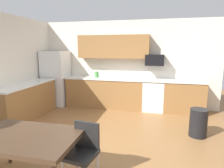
# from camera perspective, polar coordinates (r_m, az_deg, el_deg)

# --- Properties ---
(ground_plane) EXTENTS (12.00, 12.00, 0.00)m
(ground_plane) POSITION_cam_1_polar(r_m,az_deg,el_deg) (4.09, -3.36, -16.51)
(ground_plane) COLOR olive
(wall_back) EXTENTS (5.80, 0.10, 2.70)m
(wall_back) POSITION_cam_1_polar(r_m,az_deg,el_deg) (6.25, 3.49, 5.87)
(wall_back) COLOR silver
(wall_back) RESTS_ON ground
(cabinet_run_back) EXTENTS (2.41, 0.60, 0.90)m
(cabinet_run_back) POSITION_cam_1_polar(r_m,az_deg,el_deg) (6.16, -2.14, -2.66)
(cabinet_run_back) COLOR olive
(cabinet_run_back) RESTS_ON ground
(cabinet_run_back_right) EXTENTS (1.14, 0.60, 0.90)m
(cabinet_run_back_right) POSITION_cam_1_polar(r_m,az_deg,el_deg) (6.00, 20.33, -3.69)
(cabinet_run_back_right) COLOR olive
(cabinet_run_back_right) RESTS_ON ground
(cabinet_run_left) EXTENTS (0.60, 2.00, 0.90)m
(cabinet_run_left) POSITION_cam_1_polar(r_m,az_deg,el_deg) (5.62, -24.07, -4.89)
(cabinet_run_left) COLOR olive
(cabinet_run_left) RESTS_ON ground
(countertop_back) EXTENTS (4.80, 0.64, 0.04)m
(countertop_back) POSITION_cam_1_polar(r_m,az_deg,el_deg) (5.95, 2.87, 1.47)
(countertop_back) COLOR silver
(countertop_back) RESTS_ON cabinet_run_back
(countertop_left) EXTENTS (0.64, 2.00, 0.04)m
(countertop_left) POSITION_cam_1_polar(r_m,az_deg,el_deg) (5.52, -24.43, -0.18)
(countertop_left) COLOR silver
(countertop_left) RESTS_ON cabinet_run_left
(upper_cabinets_back) EXTENTS (2.20, 0.34, 0.70)m
(upper_cabinets_back) POSITION_cam_1_polar(r_m,az_deg,el_deg) (6.07, 0.35, 10.95)
(upper_cabinets_back) COLOR olive
(refrigerator) EXTENTS (0.76, 0.70, 1.76)m
(refrigerator) POSITION_cam_1_polar(r_m,az_deg,el_deg) (6.63, -16.13, 1.66)
(refrigerator) COLOR white
(refrigerator) RESTS_ON ground
(oven_range) EXTENTS (0.60, 0.60, 0.91)m
(oven_range) POSITION_cam_1_polar(r_m,az_deg,el_deg) (5.95, 12.01, -3.32)
(oven_range) COLOR white
(oven_range) RESTS_ON ground
(microwave) EXTENTS (0.54, 0.36, 0.32)m
(microwave) POSITION_cam_1_polar(r_m,az_deg,el_deg) (5.90, 12.43, 6.92)
(microwave) COLOR black
(sink_basin) EXTENTS (0.48, 0.40, 0.14)m
(sink_basin) POSITION_cam_1_polar(r_m,az_deg,el_deg) (6.08, -2.16, 1.29)
(sink_basin) COLOR #A5A8AD
(sink_basin) RESTS_ON countertop_back
(sink_faucet) EXTENTS (0.02, 0.02, 0.24)m
(sink_faucet) POSITION_cam_1_polar(r_m,az_deg,el_deg) (6.23, -1.73, 3.00)
(sink_faucet) COLOR #B2B5BA
(sink_faucet) RESTS_ON countertop_back
(dining_table) EXTENTS (1.40, 0.90, 0.73)m
(dining_table) POSITION_cam_1_polar(r_m,az_deg,el_deg) (2.89, -24.18, -14.67)
(dining_table) COLOR #422D1E
(dining_table) RESTS_ON ground
(chair_near_table) EXTENTS (0.46, 0.46, 0.85)m
(chair_near_table) POSITION_cam_1_polar(r_m,az_deg,el_deg) (2.81, -8.52, -18.33)
(chair_near_table) COLOR black
(chair_near_table) RESTS_ON ground
(trash_bin) EXTENTS (0.36, 0.36, 0.60)m
(trash_bin) POSITION_cam_1_polar(r_m,az_deg,el_deg) (4.56, 24.08, -10.39)
(trash_bin) COLOR black
(trash_bin) RESTS_ON ground
(kettle) EXTENTS (0.14, 0.14, 0.20)m
(kettle) POSITION_cam_1_polar(r_m,az_deg,el_deg) (6.19, -4.57, 2.73)
(kettle) COLOR #4CA54C
(kettle) RESTS_ON countertop_back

